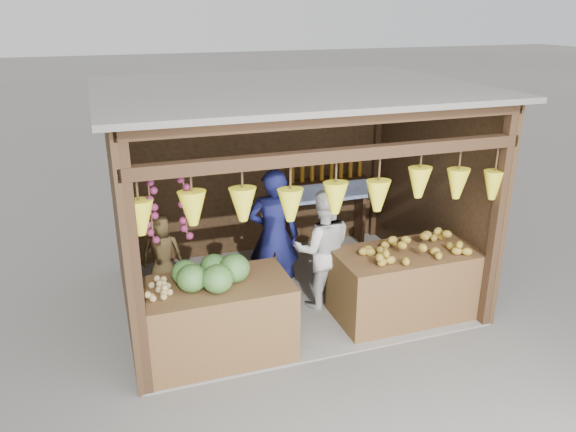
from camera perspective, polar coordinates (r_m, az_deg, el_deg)
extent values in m
plane|color=#514F49|center=(7.37, 0.04, -7.86)|extent=(80.00, 80.00, 0.00)
cube|color=slate|center=(7.37, 0.04, -7.79)|extent=(4.00, 3.00, 0.02)
cube|color=black|center=(8.22, -3.37, 4.94)|extent=(4.00, 0.06, 2.60)
cube|color=black|center=(6.52, -16.83, -0.17)|extent=(0.06, 3.00, 2.60)
cube|color=black|center=(7.70, 14.28, 3.25)|extent=(0.06, 3.00, 2.60)
cube|color=#605B54|center=(6.54, 0.05, 12.84)|extent=(4.30, 3.30, 0.06)
cube|color=black|center=(5.19, -15.29, -5.44)|extent=(0.11, 0.11, 2.60)
cube|color=black|center=(6.58, 20.54, -0.43)|extent=(0.11, 0.11, 2.60)
cube|color=black|center=(7.89, -16.96, 3.39)|extent=(0.11, 0.11, 2.60)
cube|color=black|center=(8.86, 8.96, 5.89)|extent=(0.11, 0.11, 2.60)
cube|color=black|center=(5.31, 5.15, 6.19)|extent=(4.00, 0.12, 0.12)
cube|color=black|center=(5.23, 5.26, 9.80)|extent=(4.00, 0.12, 0.12)
cube|color=#382314|center=(8.44, 3.92, 3.58)|extent=(1.25, 0.30, 0.05)
cube|color=#382314|center=(8.41, 0.16, -0.21)|extent=(0.05, 0.28, 1.05)
cube|color=#382314|center=(8.84, 7.34, 0.66)|extent=(0.05, 0.28, 1.05)
cube|color=blue|center=(8.34, 4.33, 2.42)|extent=(1.25, 0.02, 0.30)
cube|color=#4C3419|center=(6.02, -7.02, -10.44)|extent=(1.50, 0.85, 0.85)
cube|color=#51391B|center=(6.85, 11.83, -6.74)|extent=(1.68, 0.85, 0.83)
cube|color=black|center=(6.99, -12.26, -8.58)|extent=(0.34, 0.34, 0.32)
imported|color=#14174C|center=(6.90, -1.44, -2.04)|extent=(0.72, 0.58, 1.72)
imported|color=silver|center=(6.78, 3.56, -3.44)|extent=(0.85, 0.73, 1.52)
imported|color=#4E3C1F|center=(6.71, -12.67, -3.82)|extent=(0.51, 0.38, 0.95)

